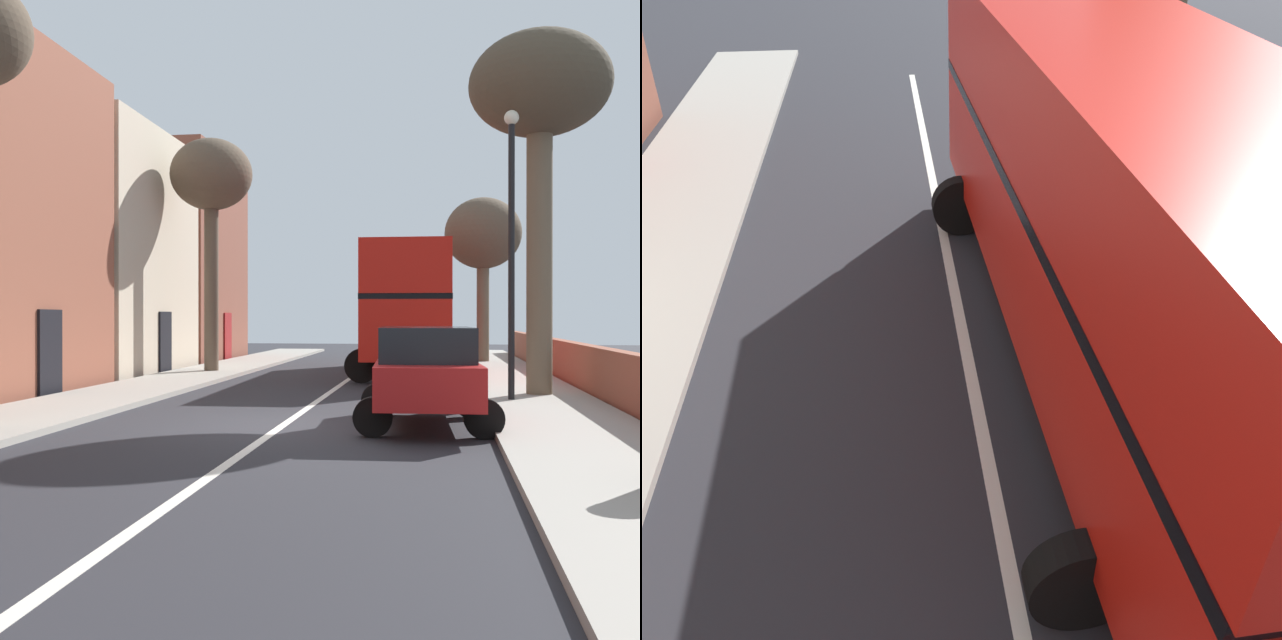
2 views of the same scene
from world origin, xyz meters
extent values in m
plane|color=#28282D|center=(0.00, 0.00, 0.00)|extent=(84.00, 84.00, 0.00)
cube|color=silver|center=(0.00, 0.00, 0.00)|extent=(0.16, 54.00, 0.01)
cube|color=#9E998E|center=(-4.90, 0.00, 0.06)|extent=(2.60, 60.00, 0.12)
cube|color=#9E998E|center=(4.90, 0.00, 0.06)|extent=(2.60, 60.00, 0.12)
cube|color=black|center=(-6.47, 4.00, 1.05)|extent=(0.08, 1.10, 2.10)
cube|color=beige|center=(-8.50, 12.00, 4.14)|extent=(4.00, 7.68, 8.27)
cube|color=black|center=(-6.47, 12.00, 1.05)|extent=(0.08, 1.10, 2.10)
cube|color=brown|center=(-8.50, 20.00, 4.55)|extent=(4.00, 7.68, 9.10)
cube|color=maroon|center=(-6.47, 20.00, 1.05)|extent=(0.08, 1.10, 2.10)
cube|color=red|center=(1.70, 12.92, 1.55)|extent=(2.79, 11.12, 1.70)
cube|color=black|center=(1.70, 12.92, 2.48)|extent=(2.81, 11.01, 0.16)
cube|color=red|center=(1.70, 12.92, 3.31)|extent=(2.79, 11.12, 1.50)
cube|color=black|center=(1.55, 18.43, 1.64)|extent=(2.20, 0.12, 1.19)
cylinder|color=black|center=(0.32, 16.65, 0.50)|extent=(1.01, 0.33, 1.00)
cylinder|color=black|center=(2.88, 16.71, 0.50)|extent=(1.01, 0.33, 1.00)
cylinder|color=black|center=(0.52, 9.13, 0.50)|extent=(1.01, 0.33, 1.00)
cylinder|color=black|center=(3.08, 9.20, 0.50)|extent=(1.01, 0.33, 1.00)
cube|color=#AD1919|center=(2.50, 0.29, 0.82)|extent=(1.89, 4.27, 0.68)
cube|color=black|center=(2.51, 0.08, 1.45)|extent=(1.67, 2.38, 0.59)
cylinder|color=black|center=(1.57, 1.55, 0.32)|extent=(0.65, 0.25, 0.64)
cylinder|color=black|center=(3.32, 1.63, 0.32)|extent=(0.65, 0.25, 0.64)
cylinder|color=black|center=(1.68, -1.05, 0.32)|extent=(0.65, 0.25, 0.64)
cylinder|color=black|center=(3.43, -0.98, 0.32)|extent=(0.65, 0.25, 0.64)
cylinder|color=brown|center=(5.06, 5.32, 3.41)|extent=(0.59, 0.59, 6.59)
ellipsoid|color=#4C4233|center=(5.06, 5.32, 7.37)|extent=(3.29, 3.29, 2.42)
cylinder|color=brown|center=(-4.83, 11.96, 3.14)|extent=(0.48, 0.48, 6.04)
ellipsoid|color=brown|center=(-4.83, 11.96, 6.72)|extent=(2.77, 2.77, 2.40)
cylinder|color=brown|center=(4.53, 18.95, 2.42)|extent=(0.50, 0.50, 4.59)
ellipsoid|color=brown|center=(4.53, 18.95, 5.33)|extent=(3.10, 3.10, 2.90)
cylinder|color=black|center=(4.30, 3.97, 3.12)|extent=(0.14, 0.14, 6.00)
sphere|color=silver|center=(4.30, 3.97, 6.27)|extent=(0.32, 0.32, 0.32)
camera|label=1|loc=(2.71, -13.56, 1.92)|focal=44.01mm
camera|label=2|loc=(-0.91, 5.67, 5.67)|focal=38.83mm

